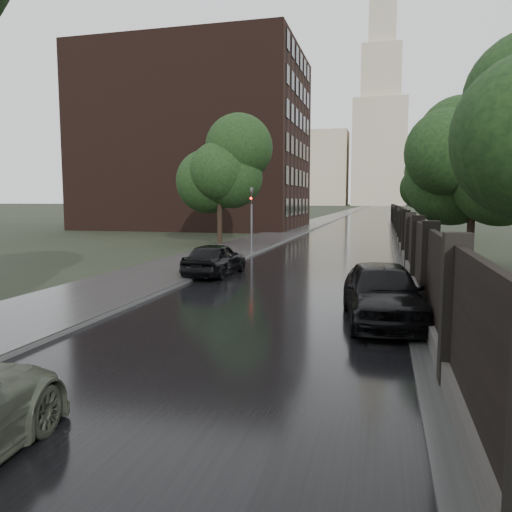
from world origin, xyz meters
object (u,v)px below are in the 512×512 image
at_px(tree_left_far, 219,172).
at_px(hatchback_left, 215,259).
at_px(tree_right_b, 474,164).
at_px(traffic_light, 252,214).
at_px(car_right_near, 382,292).
at_px(tree_right_c, 436,179).

bearing_deg(tree_left_far, hatchback_left, -72.31).
bearing_deg(tree_right_b, tree_left_far, 152.70).
xyz_separation_m(traffic_light, car_right_near, (7.70, -15.54, -1.58)).
bearing_deg(traffic_light, hatchback_left, -85.45).
bearing_deg(hatchback_left, traffic_light, -82.62).
relative_size(traffic_light, car_right_near, 0.83).
xyz_separation_m(tree_right_b, car_right_near, (-4.10, -12.55, -4.13)).
relative_size(tree_right_b, car_right_near, 1.46).
height_order(tree_left_far, car_right_near, tree_left_far).
bearing_deg(tree_right_c, tree_right_b, -90.00).
relative_size(tree_left_far, traffic_light, 1.85).
bearing_deg(traffic_light, tree_right_c, 51.82).
height_order(tree_right_c, traffic_light, tree_right_c).
height_order(traffic_light, car_right_near, traffic_light).
xyz_separation_m(tree_right_b, hatchback_left, (-11.10, -5.80, -4.23)).
height_order(tree_left_far, tree_right_c, tree_left_far).
xyz_separation_m(tree_left_far, tree_right_c, (15.50, 10.00, -0.29)).
bearing_deg(tree_right_b, traffic_light, 165.76).
distance_m(hatchback_left, car_right_near, 9.72).
bearing_deg(traffic_light, tree_right_b, -14.24).
distance_m(tree_left_far, hatchback_left, 15.17).
xyz_separation_m(tree_right_c, hatchback_left, (-11.10, -23.80, -4.23)).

